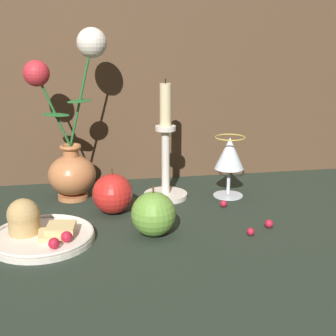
{
  "coord_description": "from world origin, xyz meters",
  "views": [
    {
      "loc": [
        -0.12,
        -0.87,
        0.35
      ],
      "look_at": [
        0.03,
        0.0,
        0.1
      ],
      "focal_mm": 50.0,
      "sensor_mm": 36.0,
      "label": 1
    }
  ],
  "objects": [
    {
      "name": "ground_plane",
      "position": [
        0.0,
        0.0,
        0.0
      ],
      "size": [
        2.4,
        2.4,
        0.0
      ],
      "primitive_type": "plane",
      "color": "#232D23",
      "rests_on": "ground"
    },
    {
      "name": "vase",
      "position": [
        -0.16,
        0.14,
        0.13
      ],
      "size": [
        0.17,
        0.1,
        0.37
      ],
      "color": "#B77042",
      "rests_on": "ground_plane"
    },
    {
      "name": "plate_with_pastries",
      "position": [
        -0.22,
        -0.07,
        0.02
      ],
      "size": [
        0.18,
        0.18,
        0.07
      ],
      "color": "silver",
      "rests_on": "ground_plane"
    },
    {
      "name": "wine_glass",
      "position": [
        0.19,
        0.09,
        0.09
      ],
      "size": [
        0.07,
        0.07,
        0.14
      ],
      "color": "silver",
      "rests_on": "ground_plane"
    },
    {
      "name": "candlestick",
      "position": [
        0.05,
        0.11,
        0.09
      ],
      "size": [
        0.1,
        0.1,
        0.26
      ],
      "color": "silver",
      "rests_on": "ground_plane"
    },
    {
      "name": "apple_beside_vase",
      "position": [
        -0.01,
        -0.09,
        0.04
      ],
      "size": [
        0.08,
        0.08,
        0.09
      ],
      "color": "#669938",
      "rests_on": "ground_plane"
    },
    {
      "name": "apple_near_glass",
      "position": [
        -0.08,
        0.03,
        0.04
      ],
      "size": [
        0.08,
        0.08,
        0.09
      ],
      "color": "red",
      "rests_on": "ground_plane"
    },
    {
      "name": "berry_near_plate",
      "position": [
        0.01,
        -0.02,
        0.01
      ],
      "size": [
        0.02,
        0.02,
        0.02
      ],
      "primitive_type": "sphere",
      "color": "#AD192D",
      "rests_on": "ground_plane"
    },
    {
      "name": "berry_front_center",
      "position": [
        0.16,
        -0.12,
        0.01
      ],
      "size": [
        0.01,
        0.01,
        0.01
      ],
      "primitive_type": "sphere",
      "color": "#AD192D",
      "rests_on": "ground_plane"
    },
    {
      "name": "berry_by_glass_stem",
      "position": [
        0.21,
        -0.09,
        0.01
      ],
      "size": [
        0.02,
        0.02,
        0.02
      ],
      "primitive_type": "sphere",
      "color": "#AD192D",
      "rests_on": "ground_plane"
    },
    {
      "name": "berry_under_candlestick",
      "position": [
        0.16,
        0.03,
        0.01
      ],
      "size": [
        0.01,
        0.01,
        0.01
      ],
      "primitive_type": "sphere",
      "color": "#AD192D",
      "rests_on": "ground_plane"
    }
  ]
}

